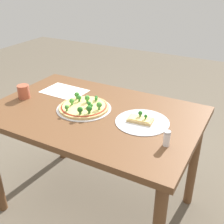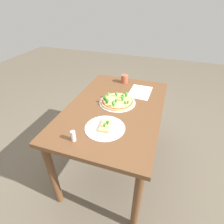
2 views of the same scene
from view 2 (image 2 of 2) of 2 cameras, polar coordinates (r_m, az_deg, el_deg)
The scene contains 7 objects.
ground_plane at distance 2.06m, azimuth 0.77°, elevation -16.16°, with size 8.00×8.00×0.00m, color brown.
dining_table at distance 1.61m, azimuth 0.96°, elevation -1.19°, with size 1.25×0.82×0.76m.
pizza_tray_whole at distance 1.60m, azimuth 1.81°, elevation 3.57°, with size 0.33×0.33×0.07m.
pizza_tray_slice at distance 1.31m, azimuth -2.24°, elevation -4.86°, with size 0.30×0.30×0.06m.
drinking_cup at distance 1.97m, azimuth 4.11°, elevation 10.77°, with size 0.08×0.08×0.09m, color #AD5138.
condiment_shaker at distance 1.21m, azimuth -12.54°, elevation -7.66°, with size 0.03×0.03×0.08m.
paper_menu at distance 1.80m, azimuth 9.17°, elevation 6.50°, with size 0.29×0.21×0.00m, color white.
Camera 2 is at (-1.24, -0.39, 1.60)m, focal length 28.00 mm.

